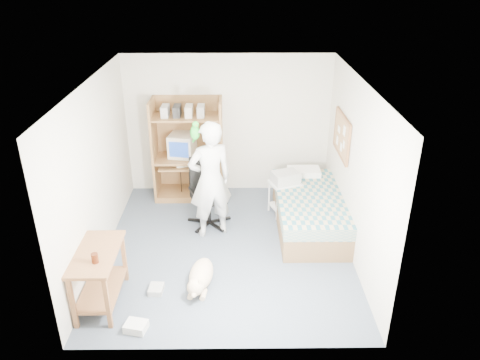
{
  "coord_description": "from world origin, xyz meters",
  "views": [
    {
      "loc": [
        0.13,
        -5.89,
        3.96
      ],
      "look_at": [
        0.19,
        0.16,
        1.05
      ],
      "focal_mm": 35.0,
      "sensor_mm": 36.0,
      "label": 1
    }
  ],
  "objects_px": {
    "office_chair": "(208,201)",
    "printer_cart": "(285,193)",
    "side_desk": "(99,270)",
    "person": "(210,180)",
    "computer_hutch": "(188,153)",
    "dog": "(200,276)",
    "bed": "(309,210)"
  },
  "relations": [
    {
      "from": "dog",
      "to": "side_desk",
      "type": "bearing_deg",
      "value": -158.26
    },
    {
      "from": "person",
      "to": "printer_cart",
      "type": "xyz_separation_m",
      "value": [
        1.2,
        0.62,
        -0.54
      ]
    },
    {
      "from": "bed",
      "to": "office_chair",
      "type": "distance_m",
      "value": 1.63
    },
    {
      "from": "person",
      "to": "computer_hutch",
      "type": "bearing_deg",
      "value": -92.99
    },
    {
      "from": "dog",
      "to": "bed",
      "type": "bearing_deg",
      "value": 50.32
    },
    {
      "from": "person",
      "to": "dog",
      "type": "distance_m",
      "value": 1.54
    },
    {
      "from": "bed",
      "to": "dog",
      "type": "distance_m",
      "value": 2.24
    },
    {
      "from": "side_desk",
      "to": "office_chair",
      "type": "bearing_deg",
      "value": 57.69
    },
    {
      "from": "office_chair",
      "to": "printer_cart",
      "type": "bearing_deg",
      "value": -8.26
    },
    {
      "from": "office_chair",
      "to": "computer_hutch",
      "type": "bearing_deg",
      "value": 88.65
    },
    {
      "from": "printer_cart",
      "to": "office_chair",
      "type": "bearing_deg",
      "value": 173.73
    },
    {
      "from": "office_chair",
      "to": "person",
      "type": "distance_m",
      "value": 0.61
    },
    {
      "from": "person",
      "to": "dog",
      "type": "height_order",
      "value": "person"
    },
    {
      "from": "computer_hutch",
      "to": "side_desk",
      "type": "height_order",
      "value": "computer_hutch"
    },
    {
      "from": "side_desk",
      "to": "office_chair",
      "type": "distance_m",
      "value": 2.29
    },
    {
      "from": "side_desk",
      "to": "office_chair",
      "type": "relative_size",
      "value": 0.9
    },
    {
      "from": "computer_hutch",
      "to": "dog",
      "type": "xyz_separation_m",
      "value": [
        0.36,
        -2.63,
        -0.67
      ]
    },
    {
      "from": "side_desk",
      "to": "bed",
      "type": "bearing_deg",
      "value": 32.5
    },
    {
      "from": "computer_hutch",
      "to": "dog",
      "type": "distance_m",
      "value": 2.74
    },
    {
      "from": "office_chair",
      "to": "dog",
      "type": "bearing_deg",
      "value": -112.46
    },
    {
      "from": "bed",
      "to": "office_chair",
      "type": "bearing_deg",
      "value": 175.73
    },
    {
      "from": "person",
      "to": "dog",
      "type": "bearing_deg",
      "value": 64.29
    },
    {
      "from": "office_chair",
      "to": "printer_cart",
      "type": "relative_size",
      "value": 1.9
    },
    {
      "from": "bed",
      "to": "dog",
      "type": "bearing_deg",
      "value": -137.33
    },
    {
      "from": "bed",
      "to": "side_desk",
      "type": "distance_m",
      "value": 3.39
    },
    {
      "from": "side_desk",
      "to": "person",
      "type": "xyz_separation_m",
      "value": [
        1.3,
        1.63,
        0.43
      ]
    },
    {
      "from": "person",
      "to": "printer_cart",
      "type": "bearing_deg",
      "value": -174.77
    },
    {
      "from": "side_desk",
      "to": "dog",
      "type": "height_order",
      "value": "side_desk"
    },
    {
      "from": "computer_hutch",
      "to": "bed",
      "type": "relative_size",
      "value": 0.89
    },
    {
      "from": "side_desk",
      "to": "printer_cart",
      "type": "distance_m",
      "value": 3.36
    },
    {
      "from": "side_desk",
      "to": "person",
      "type": "relative_size",
      "value": 0.54
    },
    {
      "from": "computer_hutch",
      "to": "person",
      "type": "bearing_deg",
      "value": -71.08
    }
  ]
}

